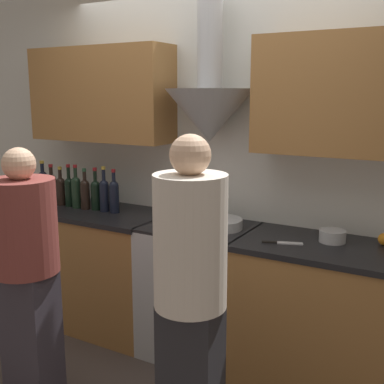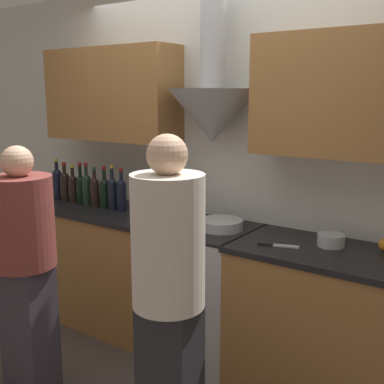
# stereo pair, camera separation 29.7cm
# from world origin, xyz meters

# --- Properties ---
(ground_plane) EXTENTS (12.00, 12.00, 0.00)m
(ground_plane) POSITION_xyz_m (0.00, 0.00, 0.00)
(ground_plane) COLOR #423833
(wall_back) EXTENTS (8.40, 0.60, 2.60)m
(wall_back) POSITION_xyz_m (-0.04, 0.58, 1.46)
(wall_back) COLOR silver
(wall_back) RESTS_ON ground_plane
(counter_left) EXTENTS (1.21, 0.62, 0.93)m
(counter_left) POSITION_xyz_m (-0.94, 0.31, 0.47)
(counter_left) COLOR #9E6B38
(counter_left) RESTS_ON ground_plane
(counter_right) EXTENTS (0.98, 0.62, 0.93)m
(counter_right) POSITION_xyz_m (0.83, 0.31, 0.47)
(counter_right) COLOR #9E6B38
(counter_right) RESTS_ON ground_plane
(stove_range) EXTENTS (0.70, 0.60, 0.93)m
(stove_range) POSITION_xyz_m (0.00, 0.31, 0.47)
(stove_range) COLOR #B7BABC
(stove_range) RESTS_ON ground_plane
(wine_bottle_0) EXTENTS (0.08, 0.08, 0.34)m
(wine_bottle_0) POSITION_xyz_m (-1.46, 0.30, 1.08)
(wine_bottle_0) COLOR black
(wine_bottle_0) RESTS_ON counter_left
(wine_bottle_1) EXTENTS (0.08, 0.08, 0.32)m
(wine_bottle_1) POSITION_xyz_m (-1.36, 0.30, 1.07)
(wine_bottle_1) COLOR black
(wine_bottle_1) RESTS_ON counter_left
(wine_bottle_2) EXTENTS (0.07, 0.07, 0.31)m
(wine_bottle_2) POSITION_xyz_m (-1.26, 0.30, 1.06)
(wine_bottle_2) COLOR black
(wine_bottle_2) RESTS_ON counter_left
(wine_bottle_3) EXTENTS (0.07, 0.07, 0.33)m
(wine_bottle_3) POSITION_xyz_m (-1.17, 0.30, 1.06)
(wine_bottle_3) COLOR black
(wine_bottle_3) RESTS_ON counter_left
(wine_bottle_4) EXTENTS (0.07, 0.07, 0.34)m
(wine_bottle_4) POSITION_xyz_m (-1.09, 0.29, 1.07)
(wine_bottle_4) COLOR black
(wine_bottle_4) RESTS_ON counter_left
(wine_bottle_5) EXTENTS (0.07, 0.07, 0.32)m
(wine_bottle_5) POSITION_xyz_m (-1.00, 0.29, 1.06)
(wine_bottle_5) COLOR black
(wine_bottle_5) RESTS_ON counter_left
(wine_bottle_6) EXTENTS (0.07, 0.07, 0.33)m
(wine_bottle_6) POSITION_xyz_m (-0.91, 0.31, 1.06)
(wine_bottle_6) COLOR black
(wine_bottle_6) RESTS_ON counter_left
(wine_bottle_7) EXTENTS (0.07, 0.07, 0.34)m
(wine_bottle_7) POSITION_xyz_m (-0.82, 0.31, 1.07)
(wine_bottle_7) COLOR black
(wine_bottle_7) RESTS_ON counter_left
(wine_bottle_8) EXTENTS (0.07, 0.07, 0.33)m
(wine_bottle_8) POSITION_xyz_m (-0.73, 0.31, 1.07)
(wine_bottle_8) COLOR black
(wine_bottle_8) RESTS_ON counter_left
(stock_pot) EXTENTS (0.23, 0.23, 0.14)m
(stock_pot) POSITION_xyz_m (-0.16, 0.28, 1.00)
(stock_pot) COLOR #B7BABC
(stock_pot) RESTS_ON stove_range
(mixing_bowl) EXTENTS (0.28, 0.28, 0.07)m
(mixing_bowl) POSITION_xyz_m (0.16, 0.32, 0.96)
(mixing_bowl) COLOR #B7BABC
(mixing_bowl) RESTS_ON stove_range
(saucepan) EXTENTS (0.16, 0.16, 0.07)m
(saucepan) POSITION_xyz_m (0.87, 0.38, 0.97)
(saucepan) COLOR #B7BABC
(saucepan) RESTS_ON counter_right
(chefs_knife) EXTENTS (0.24, 0.11, 0.01)m
(chefs_knife) POSITION_xyz_m (0.62, 0.21, 0.94)
(chefs_knife) COLOR silver
(chefs_knife) RESTS_ON counter_right
(person_foreground_left) EXTENTS (0.37, 0.37, 1.53)m
(person_foreground_left) POSITION_xyz_m (-0.57, -0.68, 0.83)
(person_foreground_left) COLOR #38333D
(person_foreground_left) RESTS_ON ground_plane
(person_foreground_right) EXTENTS (0.33, 0.33, 1.64)m
(person_foreground_right) POSITION_xyz_m (0.50, -0.68, 0.91)
(person_foreground_right) COLOR #28282D
(person_foreground_right) RESTS_ON ground_plane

